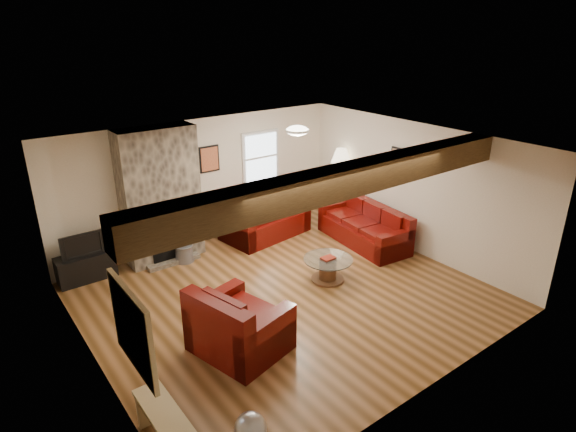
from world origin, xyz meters
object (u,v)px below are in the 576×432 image
object	(u,v)px
sofa_three	(364,225)
tv_cabinet	(86,267)
loveseat	(265,214)
coffee_table	(328,269)
television	(82,244)
floor_lamp	(341,160)
armchair_red	(240,319)

from	to	relation	value
sofa_three	tv_cabinet	size ratio (longest dim) A/B	2.11
loveseat	tv_cabinet	world-z (taller)	loveseat
coffee_table	tv_cabinet	world-z (taller)	tv_cabinet
loveseat	television	bearing A→B (deg)	167.59
tv_cabinet	floor_lamp	xyz separation A→B (m)	(5.25, -0.73, 1.20)
loveseat	floor_lamp	distance (m)	2.01
loveseat	tv_cabinet	xyz separation A→B (m)	(-3.55, 0.30, -0.22)
sofa_three	armchair_red	xyz separation A→B (m)	(-3.81, -1.44, 0.08)
loveseat	floor_lamp	xyz separation A→B (m)	(1.70, -0.43, 0.98)
sofa_three	floor_lamp	size ratio (longest dim) A/B	1.20
sofa_three	tv_cabinet	xyz separation A→B (m)	(-4.93, 1.81, -0.15)
sofa_three	tv_cabinet	bearing A→B (deg)	-103.86
coffee_table	floor_lamp	size ratio (longest dim) A/B	0.50
sofa_three	armchair_red	size ratio (longest dim) A/B	1.75
coffee_table	tv_cabinet	size ratio (longest dim) A/B	0.89
coffee_table	television	size ratio (longest dim) A/B	1.16
armchair_red	floor_lamp	size ratio (longest dim) A/B	0.69
coffee_table	tv_cabinet	bearing A→B (deg)	142.66
armchair_red	television	distance (m)	3.44
coffee_table	television	bearing A→B (deg)	142.66
loveseat	floor_lamp	bearing A→B (deg)	-21.71
sofa_three	loveseat	bearing A→B (deg)	-131.27
sofa_three	floor_lamp	bearing A→B (deg)	169.74
sofa_three	television	size ratio (longest dim) A/B	2.76
loveseat	television	distance (m)	3.57
sofa_three	coffee_table	size ratio (longest dim) A/B	2.39
sofa_three	television	world-z (taller)	television
loveseat	coffee_table	world-z (taller)	loveseat
sofa_three	coffee_table	distance (m)	1.77
armchair_red	tv_cabinet	distance (m)	3.44
sofa_three	loveseat	xyz separation A→B (m)	(-1.38, 1.51, 0.07)
armchair_red	floor_lamp	distance (m)	4.93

